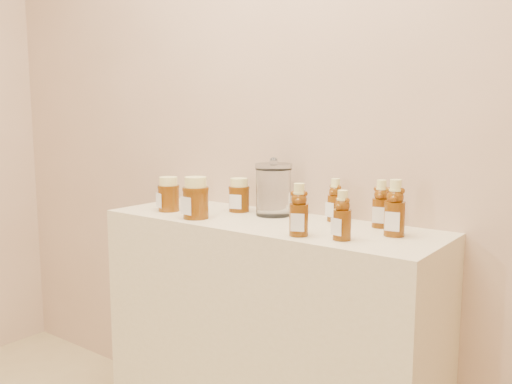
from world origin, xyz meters
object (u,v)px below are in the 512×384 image
Objects in this scene: bear_bottle_back_left at (335,197)px; honey_jar_left at (169,194)px; display_table at (266,346)px; glass_canister at (273,187)px; bear_bottle_front_left at (299,206)px.

honey_jar_left is at bearing -147.15° from bear_bottle_back_left.
glass_canister reaches higher than display_table.
honey_jar_left is (-0.61, 0.06, -0.02)m from bear_bottle_front_left.
bear_bottle_front_left reaches higher than display_table.
bear_bottle_back_left is 0.81× the size of glass_canister.
honey_jar_left is at bearing -170.33° from display_table.
bear_bottle_front_left is at bearing 15.52° from honey_jar_left.
glass_canister is at bearing 112.43° from display_table.
honey_jar_left is 0.63× the size of glass_canister.
honey_jar_left reaches higher than display_table.
glass_canister is at bearing 45.30° from honey_jar_left.
bear_bottle_back_left reaches higher than display_table.
glass_canister is (-0.25, 0.22, 0.01)m from bear_bottle_front_left.
bear_bottle_back_left is at bearing 70.02° from bear_bottle_front_left.
bear_bottle_front_left is (0.02, -0.26, 0.01)m from bear_bottle_back_left.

